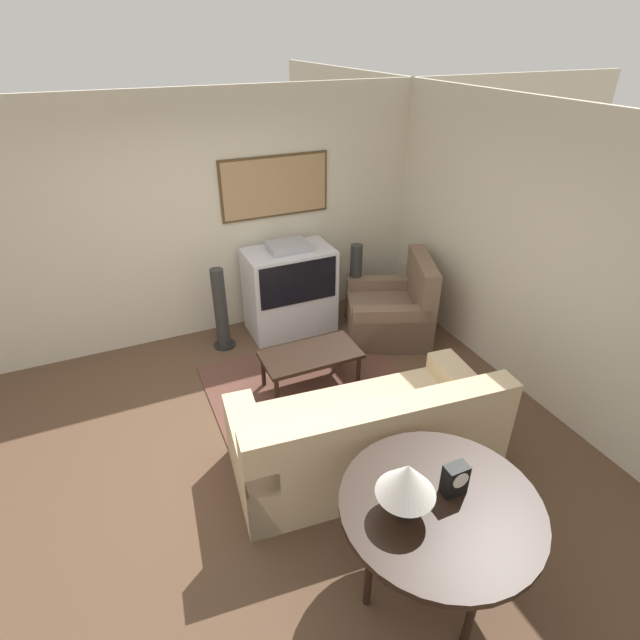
{
  "coord_description": "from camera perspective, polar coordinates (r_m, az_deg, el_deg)",
  "views": [
    {
      "loc": [
        -0.92,
        -3.2,
        3.19
      ],
      "look_at": [
        0.77,
        0.59,
        0.75
      ],
      "focal_mm": 28.0,
      "sensor_mm": 36.0,
      "label": 1
    }
  ],
  "objects": [
    {
      "name": "area_rug",
      "position": [
        5.22,
        -1.65,
        -7.12
      ],
      "size": [
        1.97,
        1.44,
        0.01
      ],
      "color": "brown",
      "rests_on": "ground_plane"
    },
    {
      "name": "wall_back",
      "position": [
        5.71,
        -13.67,
        10.89
      ],
      "size": [
        12.0,
        0.1,
        2.7
      ],
      "color": "beige",
      "rests_on": "ground_plane"
    },
    {
      "name": "couch",
      "position": [
        4.17,
        5.3,
        -13.2
      ],
      "size": [
        2.2,
        1.16,
        0.89
      ],
      "rotation": [
        0.0,
        0.0,
        3.04
      ],
      "color": "#CCB289",
      "rests_on": "ground_plane"
    },
    {
      "name": "speaker_tower_left",
      "position": [
        5.67,
        -11.26,
        1.0
      ],
      "size": [
        0.25,
        0.25,
        0.97
      ],
      "color": "black",
      "rests_on": "ground_plane"
    },
    {
      "name": "speaker_tower_right",
      "position": [
        6.18,
        4.05,
        4.17
      ],
      "size": [
        0.25,
        0.25,
        0.97
      ],
      "color": "black",
      "rests_on": "ground_plane"
    },
    {
      "name": "coffee_table",
      "position": [
        4.96,
        -1.09,
        -4.23
      ],
      "size": [
        0.97,
        0.5,
        0.41
      ],
      "color": "black",
      "rests_on": "ground_plane"
    },
    {
      "name": "table_lamp",
      "position": [
        2.9,
        9.9,
        -17.54
      ],
      "size": [
        0.34,
        0.34,
        0.37
      ],
      "color": "black",
      "rests_on": "console_table"
    },
    {
      "name": "console_table",
      "position": [
        3.22,
        13.57,
        -20.48
      ],
      "size": [
        1.2,
        1.2,
        0.8
      ],
      "color": "black",
      "rests_on": "ground_plane"
    },
    {
      "name": "armchair",
      "position": [
        5.92,
        8.27,
        0.95
      ],
      "size": [
        1.19,
        1.2,
        0.96
      ],
      "rotation": [
        0.0,
        0.0,
        -1.96
      ],
      "color": "brown",
      "rests_on": "ground_plane"
    },
    {
      "name": "tv",
      "position": [
        5.88,
        -3.48,
        3.48
      ],
      "size": [
        1.0,
        0.6,
        1.11
      ],
      "color": "silver",
      "rests_on": "ground_plane"
    },
    {
      "name": "mantel_clock",
      "position": [
        3.16,
        15.17,
        -17.17
      ],
      "size": [
        0.14,
        0.1,
        0.21
      ],
      "color": "black",
      "rests_on": "console_table"
    },
    {
      "name": "ground_plane",
      "position": [
        4.61,
        -6.0,
        -13.53
      ],
      "size": [
        12.0,
        12.0,
        0.0
      ],
      "primitive_type": "plane",
      "color": "brown"
    },
    {
      "name": "wall_right",
      "position": [
        5.12,
        22.37,
        7.08
      ],
      "size": [
        0.06,
        12.0,
        2.7
      ],
      "color": "beige",
      "rests_on": "ground_plane"
    }
  ]
}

